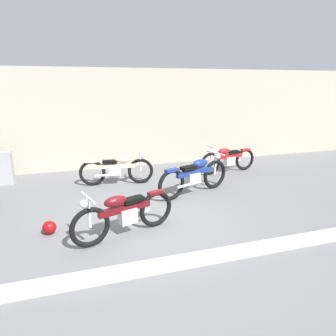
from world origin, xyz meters
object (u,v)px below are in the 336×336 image
object	(u,v)px
helmet	(49,227)
motorcycle_cream	(117,169)
motorcycle_blue	(195,176)
motorcycle_red	(228,159)
motorcycle_maroon	(124,213)

from	to	relation	value
helmet	motorcycle_cream	world-z (taller)	motorcycle_cream
helmet	motorcycle_cream	distance (m)	2.91
motorcycle_blue	motorcycle_red	bearing A→B (deg)	21.42
motorcycle_cream	helmet	bearing A→B (deg)	-114.95
helmet	motorcycle_cream	xyz separation A→B (m)	(1.57, 2.43, 0.30)
motorcycle_cream	motorcycle_maroon	distance (m)	2.91
motorcycle_red	motorcycle_blue	distance (m)	2.19
motorcycle_maroon	motorcycle_red	bearing A→B (deg)	-158.67
motorcycle_cream	motorcycle_blue	world-z (taller)	motorcycle_blue
motorcycle_maroon	motorcycle_red	xyz separation A→B (m)	(3.66, 3.05, -0.01)
motorcycle_cream	motorcycle_blue	bearing A→B (deg)	-28.43
motorcycle_red	helmet	bearing A→B (deg)	20.13
motorcycle_cream	motorcycle_maroon	world-z (taller)	motorcycle_maroon
helmet	motorcycle_blue	bearing A→B (deg)	19.23
motorcycle_cream	motorcycle_maroon	xyz separation A→B (m)	(-0.26, -2.90, 0.01)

